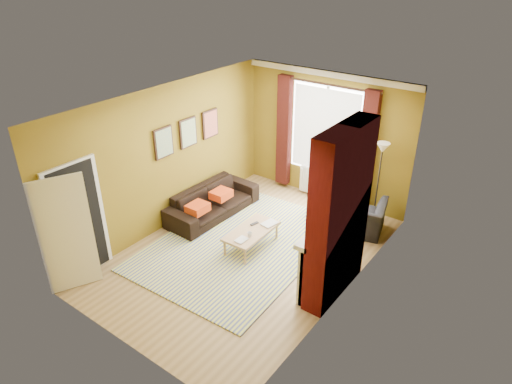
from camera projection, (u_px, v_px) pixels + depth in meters
ground at (248, 253)px, 8.33m from camera, size 5.50×5.50×0.00m
room_walls at (288, 189)px, 7.55m from camera, size 3.82×5.54×2.83m
striped_rug at (240, 244)px, 8.57m from camera, size 2.91×3.92×0.02m
sofa at (213, 202)px, 9.41m from camera, size 0.89×2.12×0.61m
armchair at (357, 216)px, 8.84m from camera, size 1.21×1.11×0.66m
coffee_table at (251, 232)px, 8.34m from camera, size 0.59×1.14×0.38m
wicker_stool at (319, 205)px, 9.50m from camera, size 0.37×0.37×0.40m
floor_lamp at (381, 161)px, 8.63m from camera, size 0.30×0.30×1.73m
book_a at (238, 238)px, 8.06m from camera, size 0.18×0.24×0.02m
book_b at (265, 221)px, 8.57m from camera, size 0.26×0.32×0.02m
mug at (250, 235)px, 8.11m from camera, size 0.12×0.12×0.08m
tv_remote at (254, 224)px, 8.49m from camera, size 0.09×0.18×0.02m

